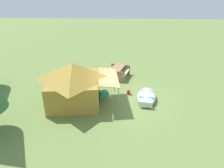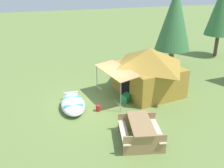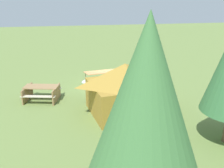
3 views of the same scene
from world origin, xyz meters
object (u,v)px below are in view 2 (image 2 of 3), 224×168
canvas_cabin_tent (148,70)px  pine_tree_back_right (222,7)px  cooler_box (126,98)px  fuel_can (98,108)px  beached_rowboat (73,104)px  pine_tree_far_center (175,19)px  picnic_table (140,130)px

canvas_cabin_tent → pine_tree_back_right: pine_tree_back_right is taller
cooler_box → fuel_can: 1.64m
beached_rowboat → pine_tree_far_center: (-3.63, 7.45, 3.04)m
beached_rowboat → pine_tree_back_right: pine_tree_back_right is taller
picnic_table → pine_tree_far_center: bearing=141.2°
picnic_table → fuel_can: size_ratio=7.40×
fuel_can → pine_tree_back_right: pine_tree_back_right is taller
cooler_box → picnic_table: bearing=-13.9°
picnic_table → cooler_box: 3.36m
canvas_cabin_tent → fuel_can: size_ratio=15.10×
canvas_cabin_tent → fuel_can: 3.46m
cooler_box → pine_tree_far_center: bearing=127.9°
beached_rowboat → picnic_table: (3.40, 1.79, 0.27)m
cooler_box → beached_rowboat: bearing=-93.4°
cooler_box → fuel_can: (0.48, -1.57, -0.05)m
canvas_cabin_tent → cooler_box: bearing=-66.3°
cooler_box → pine_tree_far_center: size_ratio=0.11×
picnic_table → cooler_box: size_ratio=3.52×
picnic_table → canvas_cabin_tent: bearing=149.4°
canvas_cabin_tent → picnic_table: (3.91, -2.31, -0.74)m
pine_tree_back_right → cooler_box: bearing=-62.3°
picnic_table → pine_tree_far_center: size_ratio=0.40×
cooler_box → pine_tree_far_center: 6.87m
beached_rowboat → pine_tree_back_right: size_ratio=0.40×
canvas_cabin_tent → pine_tree_far_center: bearing=133.0°
beached_rowboat → fuel_can: bearing=58.4°
beached_rowboat → cooler_box: (0.16, 2.60, -0.03)m
picnic_table → pine_tree_back_right: (-8.31, 10.47, 3.22)m
pine_tree_far_center → beached_rowboat: bearing=-64.0°
canvas_cabin_tent → pine_tree_back_right: bearing=118.4°
beached_rowboat → fuel_can: (0.63, 1.03, -0.08)m
beached_rowboat → cooler_box: 2.60m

